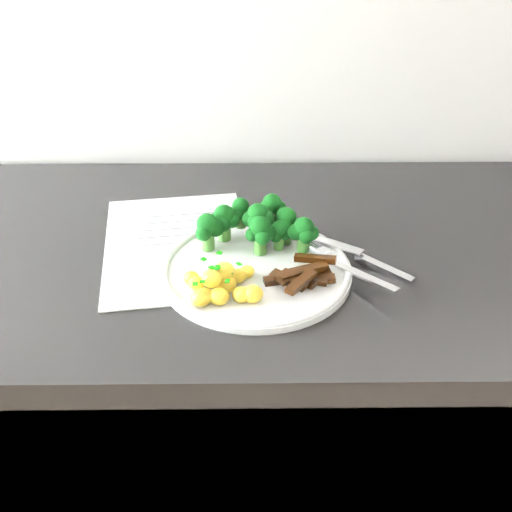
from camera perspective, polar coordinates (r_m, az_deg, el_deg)
counter at (r=1.24m, az=4.53°, el=-16.89°), size 2.38×0.59×0.89m
recipe_paper at (r=0.95m, az=-7.21°, el=1.08°), size 0.26×0.33×0.00m
plate at (r=0.88m, az=-0.00°, el=-1.22°), size 0.27×0.27×0.02m
broccoli at (r=0.91m, az=0.18°, el=3.05°), size 0.18×0.10×0.07m
potatoes at (r=0.82m, az=-3.08°, el=-2.59°), size 0.11×0.08×0.04m
beef_strips at (r=0.85m, az=4.12°, el=-1.81°), size 0.10×0.10×0.03m
fork at (r=0.88m, az=8.32°, el=-0.93°), size 0.13×0.15×0.02m
knife at (r=0.91m, az=10.24°, el=-0.47°), size 0.16×0.13×0.02m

